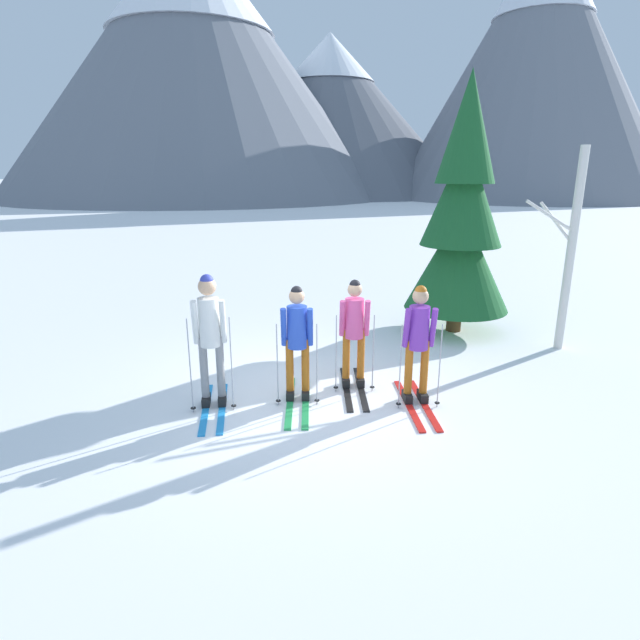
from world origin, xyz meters
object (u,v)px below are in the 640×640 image
object	(u,v)px
skier_in_blue	(297,340)
pine_tree_near	(462,219)
skier_in_purple	(418,340)
skier_in_pink	(354,328)
skier_in_white	(210,332)
birch_tree_tall	(570,250)

from	to	relation	value
skier_in_blue	pine_tree_near	distance (m)	4.68
skier_in_purple	skier_in_pink	bearing A→B (deg)	144.05
skier_in_white	skier_in_blue	size ratio (longest dim) A/B	1.11
skier_in_blue	skier_in_pink	size ratio (longest dim) A/B	1.01
skier_in_pink	birch_tree_tall	bearing A→B (deg)	22.22
skier_in_blue	pine_tree_near	world-z (taller)	pine_tree_near
skier_in_pink	skier_in_purple	world-z (taller)	skier_in_purple
skier_in_purple	pine_tree_near	bearing A→B (deg)	65.75
skier_in_white	pine_tree_near	bearing A→B (deg)	37.58
skier_in_blue	pine_tree_near	size ratio (longest dim) A/B	0.34
pine_tree_near	skier_in_white	bearing A→B (deg)	-142.42
birch_tree_tall	skier_in_purple	bearing A→B (deg)	-144.67
skier_in_pink	skier_in_blue	bearing A→B (deg)	-151.44
skier_in_white	skier_in_purple	bearing A→B (deg)	-0.10
skier_in_white	skier_in_purple	size ratio (longest dim) A/B	1.10
pine_tree_near	skier_in_blue	bearing A→B (deg)	-134.72
skier_in_white	skier_in_pink	world-z (taller)	skier_in_white
skier_in_white	pine_tree_near	xyz separation A→B (m)	(4.31, 3.32, 1.18)
skier_in_pink	birch_tree_tall	size ratio (longest dim) A/B	0.46
skier_in_purple	birch_tree_tall	xyz separation A→B (m)	(3.10, 2.20, 0.89)
skier_in_blue	skier_in_purple	xyz separation A→B (m)	(1.65, -0.14, 0.02)
skier_in_blue	birch_tree_tall	world-z (taller)	birch_tree_tall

